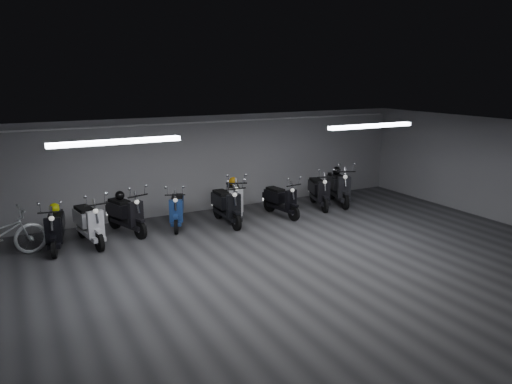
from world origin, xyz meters
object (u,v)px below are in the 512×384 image
scooter_6 (234,194)px  scooter_1 (55,222)px  scooter_8 (319,186)px  scooter_4 (177,204)px  scooter_2 (89,217)px  helmet_3 (233,181)px  scooter_5 (227,200)px  helmet_2 (55,208)px  helmet_0 (120,195)px  scooter_9 (339,182)px  scooter_3 (126,208)px  scooter_7 (281,195)px  helmet_1 (337,171)px

scooter_6 → scooter_1: bearing=-156.2°
scooter_8 → scooter_4: bearing=-164.0°
scooter_2 → helmet_3: 4.12m
scooter_2 → scooter_5: bearing=-10.5°
scooter_6 → helmet_2: bearing=-159.0°
helmet_0 → helmet_3: (3.18, 0.02, 0.04)m
scooter_9 → scooter_3: bearing=-162.9°
scooter_4 → scooter_5: (1.27, -0.36, 0.05)m
scooter_1 → helmet_3: 4.86m
scooter_4 → scooter_5: 1.32m
scooter_2 → helmet_3: bearing=-0.6°
scooter_1 → scooter_5: (4.28, -0.07, 0.04)m
scooter_4 → helmet_2: bearing=-157.5°
scooter_8 → helmet_0: bearing=-166.9°
scooter_9 → scooter_6: bearing=-164.1°
scooter_7 → helmet_2: scooter_7 is taller
scooter_3 → scooter_9: (6.52, -0.15, 0.03)m
scooter_3 → helmet_2: bearing=166.4°
scooter_7 → helmet_3: 1.42m
scooter_8 → scooter_9: size_ratio=0.93×
scooter_9 → scooter_8: bearing=-157.5°
scooter_8 → helmet_1: (0.85, 0.31, 0.35)m
scooter_7 → scooter_8: 1.51m
scooter_7 → scooter_3: bearing=165.7°
scooter_8 → helmet_2: 7.42m
scooter_1 → scooter_5: 4.28m
scooter_1 → helmet_0: bearing=31.2°
scooter_1 → helmet_2: 0.37m
scooter_1 → helmet_3: size_ratio=6.95×
scooter_6 → scooter_7: 1.34m
scooter_6 → scooter_2: bearing=-155.2°
scooter_3 → scooter_5: scooter_5 is taller
scooter_3 → helmet_2: (-1.66, -0.14, 0.25)m
scooter_3 → scooter_4: scooter_3 is taller
scooter_7 → helmet_3: size_ratio=6.69×
helmet_0 → helmet_1: helmet_1 is taller
scooter_2 → helmet_2: scooter_2 is taller
scooter_4 → scooter_8: (4.45, -0.12, 0.03)m
helmet_2 → scooter_9: bearing=-0.1°
scooter_7 → helmet_0: size_ratio=7.08×
scooter_2 → helmet_3: (4.06, 0.64, 0.31)m
scooter_4 → scooter_7: scooter_4 is taller
scooter_3 → scooter_4: size_ratio=1.07×
scooter_5 → scooter_6: size_ratio=0.98×
scooter_2 → helmet_1: bearing=-5.8°
scooter_5 → scooter_7: size_ratio=1.10×
scooter_4 → scooter_6: bearing=24.5°
helmet_1 → scooter_1: bearing=-176.7°
scooter_5 → helmet_1: size_ratio=7.21×
scooter_6 → scooter_9: (3.50, -0.16, 0.01)m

